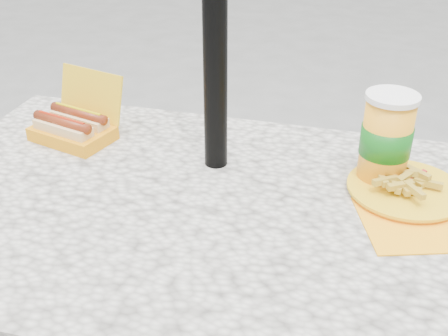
% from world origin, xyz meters
% --- Properties ---
extents(picnic_table, '(1.20, 0.80, 0.75)m').
position_xyz_m(picnic_table, '(0.00, 0.00, 0.64)').
color(picnic_table, beige).
rests_on(picnic_table, ground).
extents(umbrella_pole, '(0.05, 0.05, 2.20)m').
position_xyz_m(umbrella_pole, '(0.00, 0.16, 1.10)').
color(umbrella_pole, black).
rests_on(umbrella_pole, ground).
extents(hotdog_box, '(0.22, 0.20, 0.15)m').
position_xyz_m(hotdog_box, '(-0.36, 0.19, 0.78)').
color(hotdog_box, gold).
rests_on(hotdog_box, picnic_table).
extents(fries_plate, '(0.24, 0.34, 0.05)m').
position_xyz_m(fries_plate, '(0.40, 0.13, 0.76)').
color(fries_plate, '#FFA213').
rests_on(fries_plate, picnic_table).
extents(soda_cup, '(0.10, 0.10, 0.20)m').
position_xyz_m(soda_cup, '(0.35, 0.17, 0.85)').
color(soda_cup, '#FFA21D').
rests_on(soda_cup, picnic_table).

